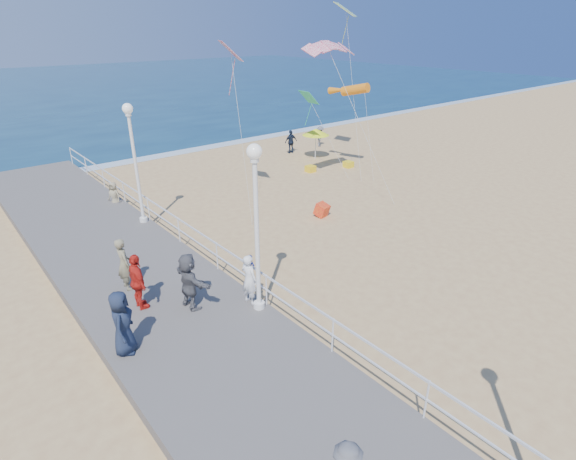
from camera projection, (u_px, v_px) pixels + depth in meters
ground at (369, 266)px, 17.65m from camera, size 160.00×160.00×0.00m
ocean at (17, 92)px, 63.21m from camera, size 160.00×90.00×0.05m
surf_line at (150, 158)px, 32.01m from camera, size 160.00×1.20×0.04m
boardwalk at (201, 340)px, 13.22m from camera, size 5.00×44.00×0.40m
railing at (266, 282)px, 14.20m from camera, size 0.05×42.00×0.55m
lamp_post_mid at (256, 214)px, 13.03m from camera, size 0.44×0.44×5.32m
lamp_post_far at (134, 152)px, 19.34m from camera, size 0.44×0.44×5.32m
woman_holding_toddler at (249, 279)px, 14.30m from camera, size 0.49×0.68×1.72m
toddler_held at (250, 266)px, 14.34m from camera, size 0.34×0.42×0.78m
spectator_3 at (138, 282)px, 14.00m from camera, size 0.48×1.12×1.89m
spectator_4 at (122, 323)px, 12.08m from camera, size 1.01×1.10×1.89m
spectator_5 at (189, 281)px, 14.04m from camera, size 0.67×1.79×1.89m
spectator_6 at (124, 264)px, 15.09m from camera, size 0.46×0.69×1.86m
beach_walker_a at (320, 136)px, 34.78m from camera, size 1.13×1.12×1.56m
beach_walker_b at (291, 142)px, 32.96m from camera, size 1.04×0.55×1.70m
beach_walker_c at (114, 196)px, 22.88m from camera, size 0.73×0.83×1.44m
box_kite at (322, 211)px, 22.10m from camera, size 0.68×0.80×0.74m
beach_umbrella at (316, 132)px, 31.06m from camera, size 1.90×1.90×2.14m
beach_chair_left at (310, 169)px, 28.96m from camera, size 0.55×0.55×0.40m
beach_chair_right at (348, 164)px, 29.89m from camera, size 0.55×0.55×0.40m
kite_parafoil at (330, 45)px, 22.39m from camera, size 3.10×0.94×0.65m
kite_windsock at (355, 90)px, 26.84m from camera, size 1.07×3.03×1.16m
kite_diamond_multi at (346, 9)px, 26.87m from camera, size 1.93×1.87×0.81m
kite_diamond_green at (309, 97)px, 27.90m from camera, size 0.95×1.24×0.83m
kite_diamond_redwhite at (231, 51)px, 20.01m from camera, size 1.36×1.53×0.87m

